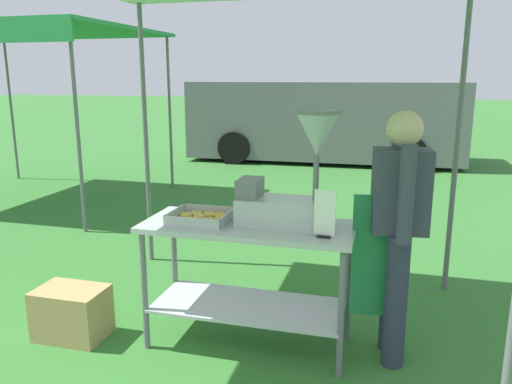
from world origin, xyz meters
TOP-DOWN VIEW (x-y plane):
  - ground_plane at (0.00, 6.00)m, footprint 70.00×70.00m
  - donut_cart at (0.15, 1.01)m, footprint 1.40×0.58m
  - donut_tray at (-0.16, 0.98)m, footprint 0.38×0.34m
  - donut_fryer at (0.44, 1.03)m, footprint 0.64×0.28m
  - menu_sign at (0.67, 0.86)m, footprint 0.13×0.05m
  - vendor at (1.10, 1.09)m, footprint 0.46×0.54m
  - supply_crate at (-1.07, 0.77)m, footprint 0.48×0.33m
  - van_grey at (-0.39, 8.95)m, footprint 5.74×2.19m
  - neighbour_tent at (-3.94, 4.15)m, footprint 3.22×2.69m

SIDE VIEW (x-z plane):
  - ground_plane at x=0.00m, z-range 0.00..0.00m
  - supply_crate at x=-1.07m, z-range 0.00..0.36m
  - donut_cart at x=0.15m, z-range 0.20..1.06m
  - van_grey at x=-0.39m, z-range 0.03..1.72m
  - donut_tray at x=-0.16m, z-range 0.85..0.92m
  - vendor at x=1.10m, z-range 0.10..1.71m
  - menu_sign at x=0.67m, z-range 0.84..1.13m
  - donut_fryer at x=0.44m, z-range 0.78..1.53m
  - neighbour_tent at x=-3.94m, z-range 1.15..3.60m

